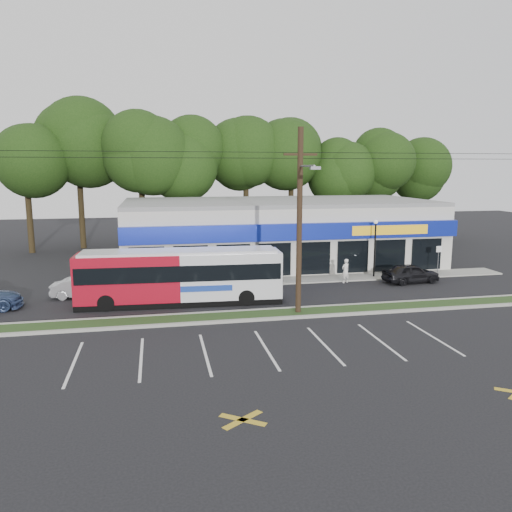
{
  "coord_description": "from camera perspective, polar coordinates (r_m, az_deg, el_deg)",
  "views": [
    {
      "loc": [
        -4.48,
        -24.48,
        7.86
      ],
      "look_at": [
        1.44,
        5.0,
        2.59
      ],
      "focal_mm": 35.0,
      "sensor_mm": 36.0,
      "label": 1
    }
  ],
  "objects": [
    {
      "name": "strip_mall",
      "position": [
        41.93,
        2.5,
        2.79
      ],
      "size": [
        25.0,
        12.55,
        5.3
      ],
      "color": "beige",
      "rests_on": "ground"
    },
    {
      "name": "metrobus",
      "position": [
        29.66,
        -8.64,
        -2.19
      ],
      "size": [
        11.96,
        3.09,
        3.19
      ],
      "rotation": [
        0.0,
        0.0,
        -0.05
      ],
      "color": "#A40C1E",
      "rests_on": "ground"
    },
    {
      "name": "grass_strip",
      "position": [
        27.02,
        -1.34,
        -6.85
      ],
      "size": [
        40.0,
        1.6,
        0.12
      ],
      "primitive_type": "cube",
      "color": "#213E19",
      "rests_on": "ground"
    },
    {
      "name": "sidewalk",
      "position": [
        35.66,
        4.34,
        -2.74
      ],
      "size": [
        32.0,
        2.2,
        0.1
      ],
      "primitive_type": "cube",
      "color": "#9E9E93",
      "rests_on": "ground"
    },
    {
      "name": "utility_pole",
      "position": [
        26.55,
        4.69,
        4.61
      ],
      "size": [
        50.0,
        2.77,
        10.0
      ],
      "color": "black",
      "rests_on": "ground"
    },
    {
      "name": "tree_line",
      "position": [
        51.19,
        -1.86,
        10.56
      ],
      "size": [
        46.76,
        6.76,
        11.83
      ],
      "color": "black",
      "rests_on": "ground"
    },
    {
      "name": "pedestrian_b",
      "position": [
        34.72,
        2.61,
        -1.82
      ],
      "size": [
        0.9,
        0.78,
        1.58
      ],
      "primitive_type": "imported",
      "rotation": [
        0.0,
        0.0,
        2.87
      ],
      "color": "beige",
      "rests_on": "ground"
    },
    {
      "name": "sign_post",
      "position": [
        39.39,
        20.14,
        0.11
      ],
      "size": [
        0.45,
        0.1,
        2.23
      ],
      "color": "#59595E",
      "rests_on": "ground"
    },
    {
      "name": "curb_south",
      "position": [
        26.22,
        -1.01,
        -7.35
      ],
      "size": [
        40.0,
        0.25,
        0.14
      ],
      "primitive_type": "cube",
      "color": "#9E9E93",
      "rests_on": "ground"
    },
    {
      "name": "curb_north",
      "position": [
        27.82,
        -1.65,
        -6.33
      ],
      "size": [
        40.0,
        0.25,
        0.14
      ],
      "primitive_type": "cube",
      "color": "#9E9E93",
      "rests_on": "ground"
    },
    {
      "name": "car_silver",
      "position": [
        32.61,
        -19.07,
        -3.42
      ],
      "size": [
        3.93,
        1.57,
        1.27
      ],
      "primitive_type": "imported",
      "rotation": [
        0.0,
        0.0,
        1.51
      ],
      "color": "#96989D",
      "rests_on": "ground"
    },
    {
      "name": "pedestrian_a",
      "position": [
        35.27,
        10.19,
        -1.68
      ],
      "size": [
        0.73,
        0.62,
        1.7
      ],
      "primitive_type": "imported",
      "rotation": [
        0.0,
        0.0,
        3.54
      ],
      "color": "white",
      "rests_on": "ground"
    },
    {
      "name": "ground",
      "position": [
        26.1,
        -0.95,
        -7.59
      ],
      "size": [
        120.0,
        120.0,
        0.0
      ],
      "primitive_type": "plane",
      "color": "black",
      "rests_on": "ground"
    },
    {
      "name": "car_dark",
      "position": [
        36.44,
        17.27,
        -1.88
      ],
      "size": [
        4.13,
        1.97,
        1.36
      ],
      "primitive_type": "imported",
      "rotation": [
        0.0,
        0.0,
        1.66
      ],
      "color": "black",
      "rests_on": "ground"
    },
    {
      "name": "lamp_post",
      "position": [
        37.07,
        13.45,
        1.61
      ],
      "size": [
        0.3,
        0.3,
        4.25
      ],
      "color": "black",
      "rests_on": "ground"
    }
  ]
}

